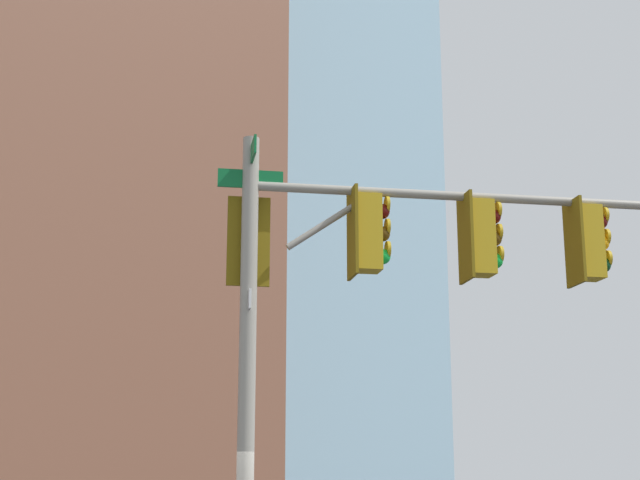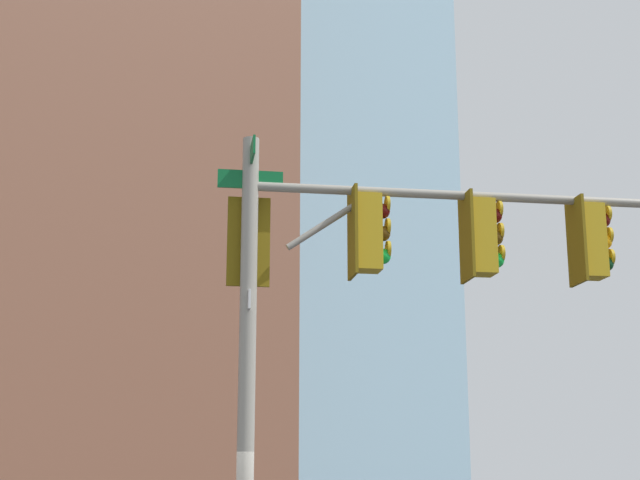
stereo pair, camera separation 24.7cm
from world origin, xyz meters
TOP-DOWN VIEW (x-y plane):
  - signal_pole_assembly at (1.58, -0.84)m, footprint 4.88×3.69m
  - building_brick_midblock at (17.83, 37.95)m, footprint 18.90×18.00m

SIDE VIEW (x-z plane):
  - signal_pole_assembly at x=1.58m, z-range 1.52..7.96m
  - building_brick_midblock at x=17.83m, z-range 0.00..28.21m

